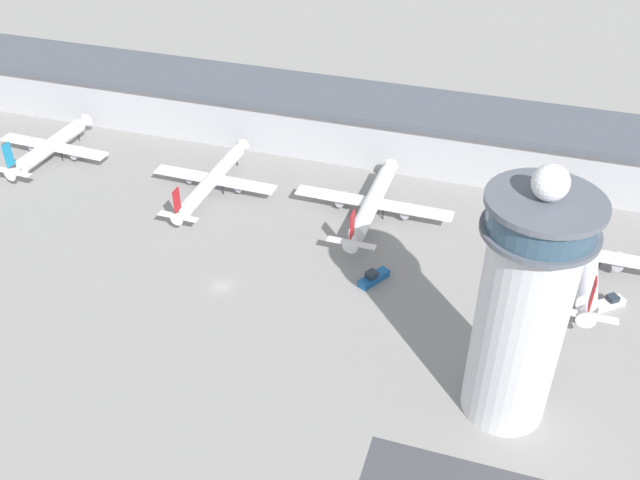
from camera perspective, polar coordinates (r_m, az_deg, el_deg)
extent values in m
plane|color=gray|center=(158.94, -7.91, -3.68)|extent=(1000.00, 1000.00, 0.00)
cube|color=#B2B2B7|center=(209.73, -0.19, 9.58)|extent=(246.89, 22.00, 14.31)
cube|color=#4C515B|center=(206.30, -0.20, 11.55)|extent=(246.89, 25.00, 1.60)
cylinder|color=silver|center=(123.79, 15.59, -6.74)|extent=(14.74, 14.74, 38.63)
cylinder|color=#565B66|center=(111.80, 17.19, 0.72)|extent=(18.08, 18.08, 0.80)
cylinder|color=#334C60|center=(110.42, 17.42, 1.79)|extent=(16.63, 16.63, 4.26)
cylinder|color=#565B66|center=(109.03, 17.66, 2.93)|extent=(18.08, 18.08, 1.00)
sphere|color=white|center=(107.37, 17.97, 4.39)|extent=(5.54, 5.54, 5.54)
cylinder|color=white|center=(215.75, -20.66, 7.13)|extent=(5.27, 25.52, 4.04)
cone|color=white|center=(225.44, -18.45, 8.88)|extent=(4.21, 3.83, 4.04)
cone|color=white|center=(206.26, -23.16, 5.13)|extent=(3.87, 5.02, 3.64)
cube|color=white|center=(216.40, -20.54, 7.03)|extent=(34.12, 6.05, 0.44)
cylinder|color=#A8A8B2|center=(222.01, -21.77, 7.12)|extent=(2.44, 4.55, 2.22)
cylinder|color=#A8A8B2|center=(213.33, -18.81, 6.62)|extent=(2.44, 4.55, 2.22)
cube|color=#197FB2|center=(203.26, -23.67, 6.25)|extent=(0.44, 2.81, 6.46)
cube|color=white|center=(205.24, -23.42, 5.03)|extent=(11.40, 2.55, 0.24)
cylinder|color=black|center=(224.79, -18.74, 7.80)|extent=(0.28, 0.28, 2.40)
cylinder|color=black|center=(215.30, -19.94, 6.25)|extent=(0.28, 0.28, 2.40)
cylinder|color=black|center=(218.76, -21.11, 6.46)|extent=(0.28, 0.28, 2.40)
cylinder|color=silver|center=(188.95, -8.53, 4.90)|extent=(4.36, 31.72, 3.68)
cone|color=silver|center=(202.45, -6.38, 7.35)|extent=(3.75, 3.39, 3.68)
cone|color=silver|center=(175.76, -11.08, 1.99)|extent=(3.41, 4.49, 3.31)
cube|color=silver|center=(189.76, -8.43, 4.83)|extent=(34.01, 5.13, 0.44)
cylinder|color=#A8A8B2|center=(194.10, -10.17, 5.02)|extent=(2.11, 4.09, 2.02)
cylinder|color=#A8A8B2|center=(188.29, -6.32, 4.35)|extent=(2.11, 4.09, 2.02)
cube|color=red|center=(172.55, -11.39, 3.15)|extent=(0.36, 2.81, 5.89)
cube|color=silver|center=(174.65, -11.29, 1.86)|extent=(10.35, 2.22, 0.24)
cylinder|color=black|center=(201.67, -6.65, 6.23)|extent=(0.28, 0.28, 2.32)
cylinder|color=black|center=(189.34, -7.77, 3.98)|extent=(0.28, 0.28, 2.32)
cylinder|color=black|center=(191.45, -9.17, 4.23)|extent=(0.28, 0.28, 2.32)
cylinder|color=white|center=(177.43, 4.23, 3.08)|extent=(4.49, 30.04, 4.10)
cone|color=white|center=(191.43, 5.53, 5.68)|extent=(4.15, 3.74, 4.10)
cone|color=white|center=(163.48, 2.66, -0.08)|extent=(3.75, 4.97, 3.69)
cube|color=white|center=(178.31, 4.27, 2.99)|extent=(40.14, 4.93, 0.44)
cylinder|color=#A8A8B2|center=(181.59, 1.76, 3.29)|extent=(2.31, 4.54, 2.25)
cylinder|color=#A8A8B2|center=(178.39, 6.95, 2.34)|extent=(2.31, 4.54, 2.25)
cube|color=red|center=(159.61, 2.61, 1.27)|extent=(0.34, 2.80, 6.56)
cube|color=white|center=(162.16, 2.52, -0.24)|extent=(11.50, 2.15, 0.24)
cylinder|color=black|center=(190.53, 5.26, 4.41)|extent=(0.28, 0.28, 2.36)
cylinder|color=black|center=(178.51, 5.06, 2.02)|extent=(0.28, 0.28, 2.36)
cylinder|color=black|center=(179.61, 3.28, 2.34)|extent=(0.28, 0.28, 2.36)
cylinder|color=silver|center=(169.71, 20.65, -0.95)|extent=(4.63, 36.50, 4.39)
cone|color=silver|center=(186.61, 20.76, 2.62)|extent=(4.42, 3.98, 4.39)
cone|color=silver|center=(153.09, 20.52, -5.44)|extent=(3.99, 5.30, 3.95)
cube|color=silver|center=(170.74, 20.60, -1.01)|extent=(32.13, 4.61, 0.44)
cylinder|color=#A8A8B2|center=(171.74, 18.32, -0.77)|extent=(2.45, 4.85, 2.42)
cylinder|color=#A8A8B2|center=(173.14, 22.70, -1.58)|extent=(2.45, 4.85, 2.42)
cube|color=red|center=(148.75, 20.96, -4.04)|extent=(0.32, 2.80, 7.03)
cube|color=silver|center=(151.70, 20.54, -5.66)|extent=(12.31, 2.08, 0.24)
cylinder|color=black|center=(185.81, 20.51, 1.18)|extent=(0.28, 0.28, 2.79)
cylinder|color=black|center=(172.05, 21.40, -2.10)|extent=(0.28, 0.28, 2.79)
cylinder|color=black|center=(171.41, 19.40, -1.74)|extent=(0.28, 0.28, 2.79)
cube|color=black|center=(164.26, 22.03, -4.91)|extent=(6.16, 5.65, 0.12)
cube|color=silver|center=(163.87, 22.08, -4.74)|extent=(7.11, 6.47, 1.42)
cube|color=#232D38|center=(163.53, 22.37, -4.33)|extent=(3.02, 3.01, 1.16)
cube|color=black|center=(159.15, 4.32, -3.30)|extent=(5.31, 6.93, 0.12)
cube|color=#195699|center=(158.65, 4.33, -3.08)|extent=(6.03, 8.09, 1.71)
cube|color=#232D38|center=(157.21, 4.15, -2.76)|extent=(2.98, 3.10, 1.40)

